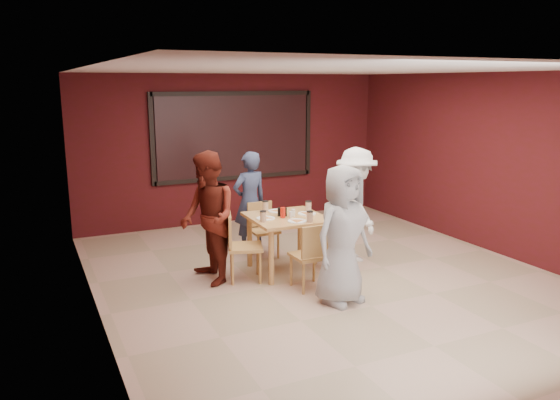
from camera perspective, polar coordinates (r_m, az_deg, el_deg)
name	(u,v)px	position (r m, az deg, el deg)	size (l,w,h in m)	color
floor	(325,277)	(7.67, 4.73, -8.01)	(7.00, 7.00, 0.00)	#C9A58B
window_blinds	(235,136)	(10.37, -4.72, 6.67)	(3.00, 0.02, 1.50)	black
dining_table	(287,223)	(7.67, 0.70, -2.45)	(1.05, 1.05, 0.96)	tan
chair_front	(312,253)	(7.04, 3.37, -5.52)	(0.43, 0.43, 0.89)	tan
chair_back	(262,226)	(8.42, -1.85, -2.74)	(0.41, 0.41, 0.83)	tan
chair_left	(239,243)	(7.38, -4.28, -4.46)	(0.57, 0.57, 0.94)	tan
chair_right	(338,230)	(8.01, 6.10, -3.18)	(0.45, 0.45, 0.93)	tan
diner_front	(343,235)	(6.60, 6.55, -3.64)	(0.83, 0.54, 1.70)	#A0A0A0
diner_back	(250,202)	(8.58, -3.19, -0.21)	(0.58, 0.38, 1.60)	#323C5A
diner_left	(208,218)	(7.26, -7.53, -1.90)	(0.86, 0.67, 1.78)	maroon
diner_right	(356,205)	(8.22, 7.91, -0.48)	(1.10, 0.63, 1.71)	white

